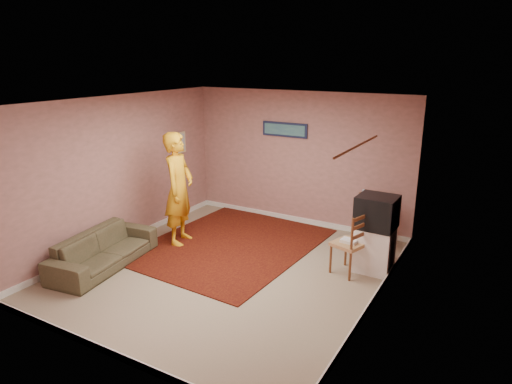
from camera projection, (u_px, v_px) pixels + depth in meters
The scene contains 26 objects.
ground at pixel (230, 269), 7.16m from camera, with size 5.00×5.00×0.00m, color gray.
wall_back at pixel (299, 159), 8.87m from camera, with size 4.50×0.02×2.60m, color tan.
wall_front at pixel (97, 248), 4.71m from camera, with size 4.50×0.02×2.60m, color tan.
wall_left at pixel (119, 172), 7.87m from camera, with size 0.02×5.00×2.60m, color tan.
wall_right at pixel (379, 215), 5.72m from camera, with size 0.02×5.00×2.60m, color tan.
ceiling at pixel (227, 101), 6.42m from camera, with size 4.50×5.00×0.02m, color silver.
baseboard_back at pixel (297, 219), 9.22m from camera, with size 4.50×0.02×0.10m, color white.
baseboard_front at pixel (108, 352), 5.08m from camera, with size 4.50×0.02×0.10m, color white.
baseboard_left at pixel (126, 239), 8.22m from camera, with size 0.02×5.00×0.10m, color white.
baseboard_right at pixel (371, 303), 6.08m from camera, with size 0.02×5.00×0.10m, color white.
window at pixel (357, 225), 4.93m from camera, with size 0.01×1.10×1.50m, color black.
curtain_sheer at pixel (350, 247), 4.87m from camera, with size 0.01×0.75×2.10m, color white.
curtain_floral at pixel (368, 227), 5.46m from camera, with size 0.01×0.35×2.10m, color beige.
curtain_rod at pixel (358, 146), 4.71m from camera, with size 0.02×0.02×1.40m, color brown.
picture_back at pixel (285, 130), 8.83m from camera, with size 0.95×0.04×0.28m.
picture_left at pixel (179, 143), 9.11m from camera, with size 0.04×0.38×0.42m.
area_rug at pixel (230, 245), 8.08m from camera, with size 2.65×3.31×0.02m, color black.
tv_cabinet at pixel (374, 249), 7.04m from camera, with size 0.56×0.51×0.71m, color white.
crt_tv at pixel (377, 212), 6.87m from camera, with size 0.60×0.54×0.50m.
chair_a at pixel (369, 216), 7.81m from camera, with size 0.53×0.51×0.51m.
dvd_player at pixel (369, 220), 7.83m from camera, with size 0.35×0.25×0.06m, color #B7B7BC.
blue_throw at pixel (373, 203), 7.92m from camera, with size 0.41×0.05×0.43m, color #87B3DD.
chair_b at pixel (349, 236), 6.88m from camera, with size 0.54×0.55×0.54m.
game_console at pixel (349, 241), 6.90m from camera, with size 0.23×0.17×0.05m, color silver.
sofa at pixel (104, 250), 7.20m from camera, with size 1.89×0.74×0.55m, color brown.
person at pixel (179, 189), 7.94m from camera, with size 0.73×0.48×1.99m, color gold.
Camera 1 is at (3.60, -5.46, 3.20)m, focal length 32.00 mm.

